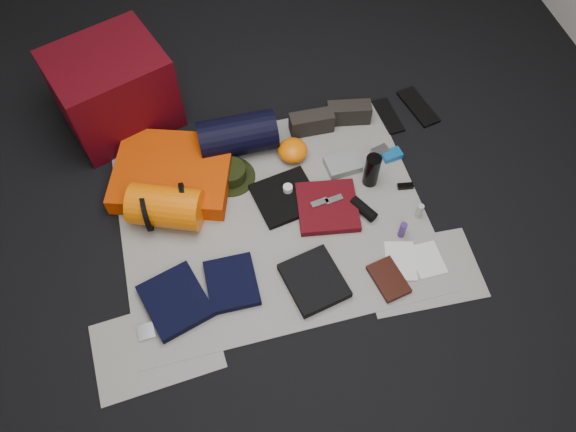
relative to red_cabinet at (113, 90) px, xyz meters
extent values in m
cube|color=black|center=(0.70, -0.89, -0.26)|extent=(4.50, 4.50, 0.02)
cube|color=#B1ADA3|center=(0.70, -0.89, -0.24)|extent=(1.60, 1.30, 0.01)
cube|color=#B1ADA3|center=(0.00, -1.44, -0.24)|extent=(0.61, 0.44, 0.00)
cube|color=#B1ADA3|center=(1.35, -1.39, -0.24)|extent=(0.60, 0.43, 0.00)
cube|color=#4C050D|center=(0.00, 0.00, 0.00)|extent=(0.72, 0.66, 0.49)
cube|color=#DB3E02|center=(0.23, -0.51, -0.18)|extent=(0.75, 0.68, 0.11)
cylinder|color=#FF6B04|center=(0.16, -0.76, -0.13)|extent=(0.43, 0.34, 0.22)
cylinder|color=black|center=(0.06, -0.76, -0.13)|extent=(0.02, 0.22, 0.22)
cylinder|color=black|center=(0.26, -0.76, -0.13)|extent=(0.03, 0.22, 0.22)
cylinder|color=black|center=(0.62, -0.39, -0.13)|extent=(0.44, 0.23, 0.23)
cylinder|color=black|center=(0.54, -0.58, -0.24)|extent=(0.31, 0.31, 0.01)
cylinder|color=black|center=(0.54, -0.58, -0.20)|extent=(0.17, 0.17, 0.07)
cube|color=black|center=(1.06, -0.37, -0.18)|extent=(0.26, 0.10, 0.13)
cube|color=black|center=(1.29, -0.35, -0.18)|extent=(0.27, 0.14, 0.13)
cube|color=black|center=(1.54, -0.38, -0.24)|extent=(0.12, 0.28, 0.02)
cube|color=black|center=(1.74, -0.36, -0.24)|extent=(0.17, 0.33, 0.02)
cube|color=black|center=(0.12, -1.25, -0.22)|extent=(0.36, 0.39, 0.05)
cube|color=black|center=(0.41, -1.23, -0.22)|extent=(0.25, 0.28, 0.04)
cube|color=black|center=(0.80, -1.32, -0.22)|extent=(0.32, 0.35, 0.05)
cube|color=black|center=(0.79, -0.80, -0.22)|extent=(0.37, 0.35, 0.03)
cube|color=#550910|center=(0.99, -0.92, -0.22)|extent=(0.36, 0.36, 0.04)
ellipsoid|color=#FF6B04|center=(0.90, -0.53, -0.19)|extent=(0.20, 0.20, 0.11)
cube|color=gray|center=(1.16, -0.67, -0.22)|extent=(0.19, 0.15, 0.05)
cylinder|color=black|center=(1.27, -0.81, -0.14)|extent=(0.11, 0.11, 0.21)
cylinder|color=black|center=(1.17, -0.99, -0.21)|extent=(0.13, 0.16, 0.06)
cube|color=#B1B1B6|center=(1.39, -0.64, -0.22)|extent=(0.11, 0.08, 0.04)
cube|color=#105A9B|center=(1.45, -0.67, -0.22)|extent=(0.12, 0.08, 0.04)
cylinder|color=#412372|center=(1.32, -1.17, -0.19)|extent=(0.05, 0.05, 0.11)
cylinder|color=#A8ACA8|center=(1.45, -1.08, -0.19)|extent=(0.04, 0.04, 0.10)
cube|color=black|center=(1.17, -1.40, -0.23)|extent=(0.18, 0.24, 0.03)
cube|color=silver|center=(1.26, -1.32, -0.23)|extent=(0.20, 0.25, 0.01)
cube|color=silver|center=(1.40, -1.34, -0.24)|extent=(0.15, 0.19, 0.01)
cube|color=black|center=(1.45, -0.89, -0.23)|extent=(0.09, 0.05, 0.02)
cube|color=#B1B1B6|center=(-0.04, -1.37, -0.23)|extent=(0.08, 0.08, 0.01)
cylinder|color=white|center=(0.81, -0.77, -0.19)|extent=(0.05, 0.05, 0.04)
cube|color=#B1B1B6|center=(0.95, -0.90, -0.19)|extent=(0.10, 0.05, 0.01)
cube|color=#B1B1B6|center=(1.03, -0.90, -0.19)|extent=(0.10, 0.05, 0.01)
camera|label=1|loc=(0.38, -2.42, 2.32)|focal=35.00mm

